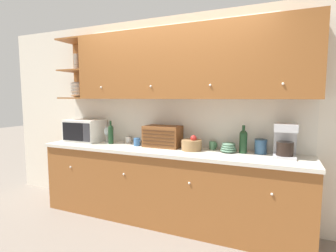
{
  "coord_description": "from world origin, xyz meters",
  "views": [
    {
      "loc": [
        1.29,
        -3.2,
        1.56
      ],
      "look_at": [
        0.0,
        -0.2,
        1.2
      ],
      "focal_mm": 28.0,
      "sensor_mm": 36.0,
      "label": 1
    }
  ],
  "objects_px": {
    "mug": "(137,142)",
    "bread_box": "(163,136)",
    "wine_glass": "(107,131)",
    "second_wine_bottle": "(111,133)",
    "bowl_stack_on_counter": "(228,148)",
    "mug_blue_second": "(213,145)",
    "fruit_basket": "(192,145)",
    "storage_canister": "(261,146)",
    "mug_patterned_third": "(128,140)",
    "wine_bottle": "(243,140)",
    "coffee_maker": "(285,141)",
    "microwave": "(85,130)"
  },
  "relations": [
    {
      "from": "mug",
      "to": "bread_box",
      "type": "xyz_separation_m",
      "value": [
        0.33,
        0.08,
        0.08
      ]
    },
    {
      "from": "wine_glass",
      "to": "second_wine_bottle",
      "type": "xyz_separation_m",
      "value": [
        0.12,
        -0.08,
        -0.01
      ]
    },
    {
      "from": "bowl_stack_on_counter",
      "to": "bread_box",
      "type": "bearing_deg",
      "value": 179.12
    },
    {
      "from": "wine_glass",
      "to": "bread_box",
      "type": "relative_size",
      "value": 0.48
    },
    {
      "from": "mug_blue_second",
      "to": "bowl_stack_on_counter",
      "type": "xyz_separation_m",
      "value": [
        0.21,
        -0.1,
        0.01
      ]
    },
    {
      "from": "fruit_basket",
      "to": "bowl_stack_on_counter",
      "type": "distance_m",
      "value": 0.43
    },
    {
      "from": "storage_canister",
      "to": "mug",
      "type": "bearing_deg",
      "value": -175.15
    },
    {
      "from": "second_wine_bottle",
      "to": "bread_box",
      "type": "height_order",
      "value": "second_wine_bottle"
    },
    {
      "from": "mug_patterned_third",
      "to": "mug_blue_second",
      "type": "height_order",
      "value": "mug_blue_second"
    },
    {
      "from": "wine_bottle",
      "to": "coffee_maker",
      "type": "height_order",
      "value": "coffee_maker"
    },
    {
      "from": "bread_box",
      "to": "second_wine_bottle",
      "type": "bearing_deg",
      "value": -174.36
    },
    {
      "from": "bread_box",
      "to": "coffee_maker",
      "type": "bearing_deg",
      "value": -1.76
    },
    {
      "from": "mug",
      "to": "coffee_maker",
      "type": "bearing_deg",
      "value": 1.0
    },
    {
      "from": "mug_patterned_third",
      "to": "wine_bottle",
      "type": "bearing_deg",
      "value": -2.58
    },
    {
      "from": "coffee_maker",
      "to": "bread_box",
      "type": "bearing_deg",
      "value": 178.24
    },
    {
      "from": "fruit_basket",
      "to": "storage_canister",
      "type": "bearing_deg",
      "value": 8.91
    },
    {
      "from": "coffee_maker",
      "to": "wine_bottle",
      "type": "bearing_deg",
      "value": 173.07
    },
    {
      "from": "bowl_stack_on_counter",
      "to": "mug",
      "type": "bearing_deg",
      "value": -176.97
    },
    {
      "from": "mug_blue_second",
      "to": "wine_bottle",
      "type": "distance_m",
      "value": 0.39
    },
    {
      "from": "microwave",
      "to": "second_wine_bottle",
      "type": "bearing_deg",
      "value": -2.77
    },
    {
      "from": "storage_canister",
      "to": "microwave",
      "type": "bearing_deg",
      "value": -177.49
    },
    {
      "from": "mug_blue_second",
      "to": "wine_bottle",
      "type": "xyz_separation_m",
      "value": [
        0.37,
        -0.08,
        0.1
      ]
    },
    {
      "from": "wine_bottle",
      "to": "coffee_maker",
      "type": "bearing_deg",
      "value": -6.93
    },
    {
      "from": "bread_box",
      "to": "wine_bottle",
      "type": "relative_size",
      "value": 1.46
    },
    {
      "from": "wine_glass",
      "to": "bread_box",
      "type": "xyz_separation_m",
      "value": [
        0.87,
        -0.0,
        -0.02
      ]
    },
    {
      "from": "bread_box",
      "to": "mug_blue_second",
      "type": "distance_m",
      "value": 0.65
    },
    {
      "from": "microwave",
      "to": "wine_bottle",
      "type": "distance_m",
      "value": 2.22
    },
    {
      "from": "second_wine_bottle",
      "to": "wine_glass",
      "type": "bearing_deg",
      "value": 147.94
    },
    {
      "from": "wine_glass",
      "to": "second_wine_bottle",
      "type": "bearing_deg",
      "value": -32.06
    },
    {
      "from": "wine_glass",
      "to": "second_wine_bottle",
      "type": "height_order",
      "value": "second_wine_bottle"
    },
    {
      "from": "mug",
      "to": "storage_canister",
      "type": "xyz_separation_m",
      "value": [
        1.53,
        0.13,
        0.03
      ]
    },
    {
      "from": "wine_glass",
      "to": "bowl_stack_on_counter",
      "type": "relative_size",
      "value": 1.22
    },
    {
      "from": "fruit_basket",
      "to": "storage_canister",
      "type": "xyz_separation_m",
      "value": [
        0.78,
        0.12,
        0.01
      ]
    },
    {
      "from": "mug_patterned_third",
      "to": "bread_box",
      "type": "relative_size",
      "value": 0.2
    },
    {
      "from": "microwave",
      "to": "bowl_stack_on_counter",
      "type": "height_order",
      "value": "microwave"
    },
    {
      "from": "wine_glass",
      "to": "mug_blue_second",
      "type": "distance_m",
      "value": 1.52
    },
    {
      "from": "wine_bottle",
      "to": "storage_canister",
      "type": "height_order",
      "value": "wine_bottle"
    },
    {
      "from": "mug",
      "to": "mug_blue_second",
      "type": "xyz_separation_m",
      "value": [
        0.97,
        0.16,
        -0.0
      ]
    },
    {
      "from": "bread_box",
      "to": "storage_canister",
      "type": "bearing_deg",
      "value": 2.6
    },
    {
      "from": "second_wine_bottle",
      "to": "storage_canister",
      "type": "height_order",
      "value": "second_wine_bottle"
    },
    {
      "from": "fruit_basket",
      "to": "mug_blue_second",
      "type": "height_order",
      "value": "fruit_basket"
    },
    {
      "from": "mug_blue_second",
      "to": "storage_canister",
      "type": "relative_size",
      "value": 0.59
    },
    {
      "from": "mug_blue_second",
      "to": "storage_canister",
      "type": "height_order",
      "value": "storage_canister"
    },
    {
      "from": "fruit_basket",
      "to": "coffee_maker",
      "type": "xyz_separation_m",
      "value": [
        1.03,
        0.02,
        0.11
      ]
    },
    {
      "from": "mug_patterned_third",
      "to": "fruit_basket",
      "type": "height_order",
      "value": "fruit_basket"
    },
    {
      "from": "mug_blue_second",
      "to": "mug_patterned_third",
      "type": "bearing_deg",
      "value": -179.6
    },
    {
      "from": "mug_patterned_third",
      "to": "storage_canister",
      "type": "distance_m",
      "value": 1.76
    },
    {
      "from": "second_wine_bottle",
      "to": "storage_canister",
      "type": "distance_m",
      "value": 1.95
    },
    {
      "from": "bread_box",
      "to": "wine_bottle",
      "type": "xyz_separation_m",
      "value": [
        1.01,
        0.01,
        0.01
      ]
    },
    {
      "from": "mug_patterned_third",
      "to": "coffee_maker",
      "type": "distance_m",
      "value": 2.01
    }
  ]
}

